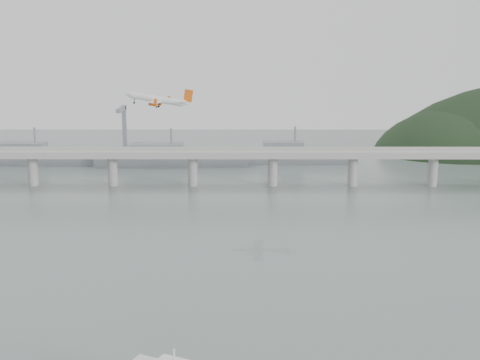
{
  "coord_description": "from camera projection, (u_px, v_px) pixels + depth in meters",
  "views": [
    {
      "loc": [
        0.68,
        -191.61,
        91.11
      ],
      "look_at": [
        0.0,
        55.0,
        36.0
      ],
      "focal_mm": 48.0,
      "sensor_mm": 36.0,
      "label": 1
    }
  ],
  "objects": [
    {
      "name": "ground",
      "position": [
        240.0,
        326.0,
        206.87
      ],
      "size": [
        900.0,
        900.0,
        0.0
      ],
      "primitive_type": "plane",
      "color": "slate",
      "rests_on": "ground"
    },
    {
      "name": "bridge",
      "position": [
        239.0,
        158.0,
        398.21
      ],
      "size": [
        800.0,
        22.0,
        23.9
      ],
      "color": "#9A9A97",
      "rests_on": "ground"
    },
    {
      "name": "distant_fleet",
      "position": [
        27.0,
        157.0,
        464.63
      ],
      "size": [
        453.0,
        60.9,
        40.0
      ],
      "color": "slate",
      "rests_on": "ground"
    },
    {
      "name": "airliner",
      "position": [
        159.0,
        100.0,
        292.47
      ],
      "size": [
        32.35,
        29.39,
        8.78
      ],
      "rotation": [
        0.05,
        -0.15,
        3.04
      ],
      "color": "white",
      "rests_on": "ground"
    }
  ]
}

